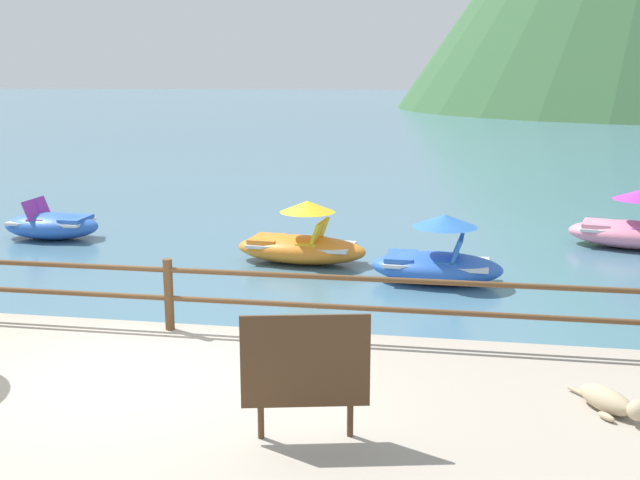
{
  "coord_description": "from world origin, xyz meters",
  "views": [
    {
      "loc": [
        3.57,
        -7.56,
        3.73
      ],
      "look_at": [
        1.4,
        5.0,
        0.9
      ],
      "focal_mm": 43.12,
      "sensor_mm": 36.0,
      "label": 1
    }
  ],
  "objects_px": {
    "pedal_boat_2": "(437,260)",
    "pedal_boat_3": "(301,243)",
    "dog_resting": "(611,402)",
    "sign_board": "(305,363)",
    "pedal_boat_0": "(632,229)",
    "pedal_boat_1": "(52,225)"
  },
  "relations": [
    {
      "from": "sign_board",
      "to": "pedal_boat_3",
      "type": "relative_size",
      "value": 0.44
    },
    {
      "from": "pedal_boat_0",
      "to": "sign_board",
      "type": "bearing_deg",
      "value": -115.83
    },
    {
      "from": "pedal_boat_2",
      "to": "pedal_boat_3",
      "type": "relative_size",
      "value": 0.89
    },
    {
      "from": "pedal_boat_1",
      "to": "pedal_boat_2",
      "type": "height_order",
      "value": "pedal_boat_2"
    },
    {
      "from": "pedal_boat_2",
      "to": "pedal_boat_3",
      "type": "distance_m",
      "value": 2.85
    },
    {
      "from": "pedal_boat_1",
      "to": "pedal_boat_2",
      "type": "relative_size",
      "value": 0.91
    },
    {
      "from": "sign_board",
      "to": "pedal_boat_0",
      "type": "xyz_separation_m",
      "value": [
        5.09,
        10.51,
        -0.71
      ]
    },
    {
      "from": "sign_board",
      "to": "pedal_boat_2",
      "type": "relative_size",
      "value": 0.5
    },
    {
      "from": "dog_resting",
      "to": "sign_board",
      "type": "bearing_deg",
      "value": -160.76
    },
    {
      "from": "dog_resting",
      "to": "pedal_boat_3",
      "type": "xyz_separation_m",
      "value": [
        -4.51,
        7.02,
        -0.13
      ]
    },
    {
      "from": "sign_board",
      "to": "pedal_boat_0",
      "type": "distance_m",
      "value": 11.7
    },
    {
      "from": "pedal_boat_0",
      "to": "pedal_boat_3",
      "type": "height_order",
      "value": "pedal_boat_0"
    },
    {
      "from": "pedal_boat_2",
      "to": "sign_board",
      "type": "bearing_deg",
      "value": -98.47
    },
    {
      "from": "dog_resting",
      "to": "pedal_boat_0",
      "type": "distance_m",
      "value": 9.76
    },
    {
      "from": "sign_board",
      "to": "pedal_boat_0",
      "type": "height_order",
      "value": "sign_board"
    },
    {
      "from": "sign_board",
      "to": "dog_resting",
      "type": "bearing_deg",
      "value": 19.24
    },
    {
      "from": "sign_board",
      "to": "dog_resting",
      "type": "height_order",
      "value": "sign_board"
    },
    {
      "from": "pedal_boat_0",
      "to": "pedal_boat_3",
      "type": "distance_m",
      "value": 7.16
    },
    {
      "from": "pedal_boat_2",
      "to": "pedal_boat_3",
      "type": "height_order",
      "value": "pedal_boat_3"
    },
    {
      "from": "dog_resting",
      "to": "pedal_boat_2",
      "type": "distance_m",
      "value": 6.3
    },
    {
      "from": "sign_board",
      "to": "pedal_boat_0",
      "type": "relative_size",
      "value": 0.42
    },
    {
      "from": "sign_board",
      "to": "pedal_boat_0",
      "type": "bearing_deg",
      "value": 64.17
    }
  ]
}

